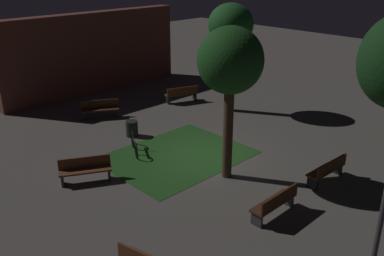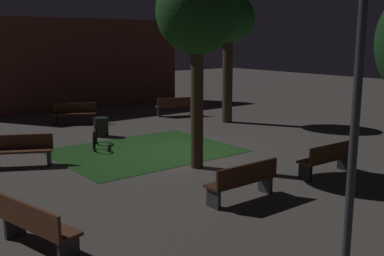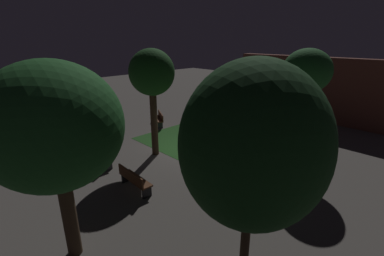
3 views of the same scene
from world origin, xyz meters
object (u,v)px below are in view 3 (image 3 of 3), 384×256
Objects in this scene: tree_back_left at (152,74)px; bench_corner at (159,118)px; bench_back_row at (248,115)px; trash_bin at (219,125)px; bench_lawn_edge at (70,131)px; bench_front_right at (134,179)px; bicycle at (193,126)px; bench_near_trees at (98,156)px; tree_left_canopy at (253,146)px; bench_by_lamp at (303,133)px; tree_tall_center at (306,75)px; tree_back_right at (54,127)px.

bench_corner is at bearing 140.16° from tree_back_left.
bench_corner is 1.01× the size of bench_back_row.
bench_lawn_edge is at bearing -123.68° from trash_bin.
bench_front_right is at bearing -73.26° from trash_bin.
bench_lawn_edge is at bearing -116.93° from bench_back_row.
bicycle is (-1.17, 3.96, -3.82)m from tree_back_left.
tree_left_canopy reaches higher than bench_near_trees.
bench_by_lamp is 10.86m from tree_left_canopy.
bench_near_trees is 4.67m from tree_back_left.
bench_front_right and bench_back_row have the same top height.
bench_lawn_edge is at bearing -135.86° from bench_by_lamp.
tree_tall_center is at bearing 33.10° from bench_lawn_edge.
bicycle is (-5.77, -3.40, -0.14)m from bench_by_lamp.
tree_back_right is at bearing -93.07° from bench_by_lamp.
bicycle is (-8.66, 6.65, -3.11)m from tree_left_canopy.
bench_front_right is at bearing 0.00° from bench_near_trees.
bicycle is at bearing 106.44° from tree_back_left.
bench_back_row is at bearing 52.65° from bench_corner.
tree_back_left reaches higher than trash_bin.
tree_left_canopy is 11.59m from trash_bin.
bench_near_trees is at bearing -94.81° from bench_back_row.
bench_by_lamp reaches higher than trash_bin.
bench_lawn_edge reaches higher than trash_bin.
tree_left_canopy reaches higher than tree_back_left.
tree_back_left is at bearing -39.84° from bench_corner.
bench_back_row is 0.33× the size of tree_back_left.
trash_bin is (0.65, 8.14, -0.13)m from bench_near_trees.
bench_corner is 12.33m from tree_back_right.
bench_corner is 6.46m from bench_back_row.
bench_near_trees is 0.99× the size of bench_corner.
trash_bin is (-0.22, 5.40, -3.81)m from tree_back_left.
tree_back_right is (1.67, -3.04, 3.29)m from bench_front_right.
bench_back_row reaches higher than trash_bin.
bench_corner is (1.50, 5.53, 0.00)m from bench_lawn_edge.
bench_front_right is at bearing -78.93° from bench_back_row.
tree_left_canopy is 3.54× the size of bicycle.
tree_back_right is at bearing -49.25° from bench_corner.
tree_left_canopy is at bearing -37.49° from bicycle.
tree_back_left is at bearing -73.56° from bicycle.
tree_tall_center is at bearing -72.68° from bench_by_lamp.
tree_back_left is at bearing -122.06° from bench_by_lamp.
trash_bin is at bearing -157.91° from bench_by_lamp.
bench_front_right and bench_by_lamp have the same top height.
bicycle reaches higher than bench_corner.
bench_near_trees is 0.97× the size of bench_lawn_edge.
tree_back_right is 6.99m from tree_back_left.
bicycle is (-0.30, 6.70, -0.14)m from bench_near_trees.
trash_bin is (-5.65, 0.68, -3.87)m from tree_tall_center.
tree_tall_center is at bearing 81.73° from tree_back_right.
tree_tall_center reaches higher than tree_back_right.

